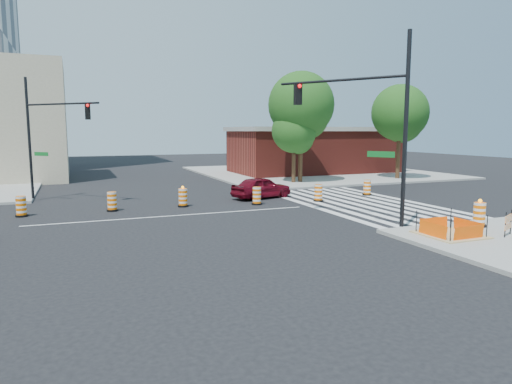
{
  "coord_description": "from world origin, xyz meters",
  "views": [
    {
      "loc": [
        -4.64,
        -22.41,
        4.22
      ],
      "look_at": [
        3.22,
        -2.9,
        1.4
      ],
      "focal_mm": 32.0,
      "sensor_mm": 36.0,
      "label": 1
    }
  ],
  "objects": [
    {
      "name": "ground",
      "position": [
        0.0,
        0.0,
        0.0
      ],
      "size": [
        120.0,
        120.0,
        0.0
      ],
      "primitive_type": "plane",
      "color": "black",
      "rests_on": "ground"
    },
    {
      "name": "sidewalk_ne",
      "position": [
        18.0,
        18.0,
        0.07
      ],
      "size": [
        22.0,
        22.0,
        0.15
      ],
      "primitive_type": "cube",
      "color": "gray",
      "rests_on": "ground"
    },
    {
      "name": "crosswalk_east",
      "position": [
        10.95,
        0.0,
        0.01
      ],
      "size": [
        6.75,
        13.5,
        0.01
      ],
      "color": "silver",
      "rests_on": "ground"
    },
    {
      "name": "lane_centerline",
      "position": [
        0.0,
        0.0,
        0.01
      ],
      "size": [
        14.0,
        0.12,
        0.01
      ],
      "primitive_type": "cube",
      "color": "silver",
      "rests_on": "ground"
    },
    {
      "name": "excavation_pit",
      "position": [
        9.0,
        -9.0,
        0.22
      ],
      "size": [
        2.2,
        2.2,
        0.9
      ],
      "color": "tan",
      "rests_on": "ground"
    },
    {
      "name": "brick_storefront",
      "position": [
        18.0,
        18.0,
        2.32
      ],
      "size": [
        16.5,
        8.5,
        4.6
      ],
      "color": "maroon",
      "rests_on": "ground"
    },
    {
      "name": "red_coupe",
      "position": [
        6.35,
        3.94,
        0.69
      ],
      "size": [
        4.33,
        2.77,
        1.37
      ],
      "primitive_type": "imported",
      "rotation": [
        0.0,
        0.0,
        1.88
      ],
      "color": "#5E0815",
      "rests_on": "ground"
    },
    {
      "name": "signal_pole_se",
      "position": [
        7.42,
        -5.49,
        5.01
      ],
      "size": [
        3.46,
        5.28,
        8.17
      ],
      "rotation": [
        0.0,
        0.0,
        2.14
      ],
      "color": "black",
      "rests_on": "ground"
    },
    {
      "name": "signal_pole_nw",
      "position": [
        -5.92,
        7.16,
        4.45
      ],
      "size": [
        3.96,
        3.95,
        7.23
      ],
      "rotation": [
        0.0,
        0.0,
        -0.78
      ],
      "color": "black",
      "rests_on": "ground"
    },
    {
      "name": "pit_drum",
      "position": [
        11.38,
        -8.2,
        0.65
      ],
      "size": [
        0.61,
        0.61,
        1.2
      ],
      "color": "black",
      "rests_on": "ground"
    },
    {
      "name": "barricade",
      "position": [
        11.01,
        -9.91,
        0.7
      ],
      "size": [
        0.78,
        0.39,
        0.99
      ],
      "rotation": [
        0.0,
        0.0,
        0.43
      ],
      "color": "orange",
      "rests_on": "ground"
    },
    {
      "name": "tree_north_c",
      "position": [
        11.76,
        10.18,
        4.04
      ],
      "size": [
        3.55,
        3.54,
        6.02
      ],
      "color": "#382314",
      "rests_on": "ground"
    },
    {
      "name": "tree_north_d",
      "position": [
        12.42,
        10.3,
        5.98
      ],
      "size": [
        5.24,
        5.24,
        8.91
      ],
      "color": "#382314",
      "rests_on": "ground"
    },
    {
      "name": "tree_north_e",
      "position": [
        21.52,
        9.56,
        5.49
      ],
      "size": [
        4.81,
        4.81,
        8.17
      ],
      "color": "#382314",
      "rests_on": "ground"
    },
    {
      "name": "median_drum_1",
      "position": [
        -7.12,
        2.6,
        0.48
      ],
      "size": [
        0.6,
        0.6,
        1.02
      ],
      "color": "black",
      "rests_on": "ground"
    },
    {
      "name": "median_drum_2",
      "position": [
        -2.81,
        2.55,
        0.48
      ],
      "size": [
        0.6,
        0.6,
        1.02
      ],
      "color": "black",
      "rests_on": "ground"
    },
    {
      "name": "median_drum_3",
      "position": [
        1.0,
        2.55,
        0.49
      ],
      "size": [
        0.6,
        0.6,
        1.18
      ],
      "color": "black",
      "rests_on": "ground"
    },
    {
      "name": "median_drum_4",
      "position": [
        5.12,
        1.68,
        0.48
      ],
      "size": [
        0.6,
        0.6,
        1.02
      ],
      "color": "black",
      "rests_on": "ground"
    },
    {
      "name": "median_drum_5",
      "position": [
        9.02,
        1.41,
        0.48
      ],
      "size": [
        0.6,
        0.6,
        1.02
      ],
      "color": "black",
      "rests_on": "ground"
    },
    {
      "name": "median_drum_6",
      "position": [
        13.3,
        2.48,
        0.48
      ],
      "size": [
        0.6,
        0.6,
        1.02
      ],
      "color": "black",
      "rests_on": "ground"
    }
  ]
}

